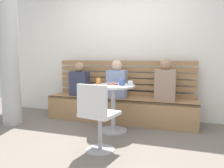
# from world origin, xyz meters

# --- Properties ---
(ground) EXTENTS (8.00, 8.00, 0.00)m
(ground) POSITION_xyz_m (0.00, 0.00, 0.00)
(ground) COLOR #70665B
(back_wall) EXTENTS (5.20, 0.10, 2.90)m
(back_wall) POSITION_xyz_m (0.00, 1.64, 1.45)
(back_wall) COLOR white
(back_wall) RESTS_ON ground
(concrete_pillar) EXTENTS (0.32, 0.32, 2.80)m
(concrete_pillar) POSITION_xyz_m (-1.75, 0.45, 1.40)
(concrete_pillar) COLOR #B2B2AD
(concrete_pillar) RESTS_ON ground
(booth_bench) EXTENTS (2.70, 0.52, 0.44)m
(booth_bench) POSITION_xyz_m (0.00, 1.20, 0.22)
(booth_bench) COLOR #A87C51
(booth_bench) RESTS_ON ground
(booth_backrest) EXTENTS (2.65, 0.04, 0.67)m
(booth_backrest) POSITION_xyz_m (0.00, 1.44, 0.78)
(booth_backrest) COLOR #9A7249
(booth_backrest) RESTS_ON booth_bench
(cafe_table) EXTENTS (0.68, 0.68, 0.74)m
(cafe_table) POSITION_xyz_m (0.06, 0.63, 0.52)
(cafe_table) COLOR #ADADB2
(cafe_table) RESTS_ON ground
(white_chair) EXTENTS (0.47, 0.47, 0.85)m
(white_chair) POSITION_xyz_m (0.12, -0.18, 0.46)
(white_chair) COLOR #ADADB2
(white_chair) RESTS_ON ground
(person_adult) EXTENTS (0.34, 0.22, 0.71)m
(person_adult) POSITION_xyz_m (0.80, 1.18, 0.76)
(person_adult) COLOR #9E7F6B
(person_adult) RESTS_ON booth_bench
(person_child_left) EXTENTS (0.34, 0.22, 0.64)m
(person_child_left) POSITION_xyz_m (-0.81, 1.19, 0.72)
(person_child_left) COLOR #333851
(person_child_left) RESTS_ON booth_bench
(person_child_middle) EXTENTS (0.34, 0.22, 0.68)m
(person_child_middle) POSITION_xyz_m (-0.05, 1.19, 0.74)
(person_child_middle) COLOR #8C9EC6
(person_child_middle) RESTS_ON booth_bench
(cup_mug_blue) EXTENTS (0.08, 0.08, 0.09)m
(cup_mug_blue) POSITION_xyz_m (0.20, 0.62, 0.79)
(cup_mug_blue) COLOR #3D5B9E
(cup_mug_blue) RESTS_ON cafe_table
(cup_tumbler_orange) EXTENTS (0.07, 0.07, 0.10)m
(cup_tumbler_orange) POSITION_xyz_m (-0.20, 0.67, 0.79)
(cup_tumbler_orange) COLOR orange
(cup_tumbler_orange) RESTS_ON cafe_table
(cup_ceramic_white) EXTENTS (0.08, 0.08, 0.07)m
(cup_ceramic_white) POSITION_xyz_m (0.32, 0.67, 0.78)
(cup_ceramic_white) COLOR white
(cup_ceramic_white) RESTS_ON cafe_table
(plate_small) EXTENTS (0.17, 0.17, 0.01)m
(plate_small) POSITION_xyz_m (0.04, 0.65, 0.75)
(plate_small) COLOR #DB4C42
(plate_small) RESTS_ON cafe_table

